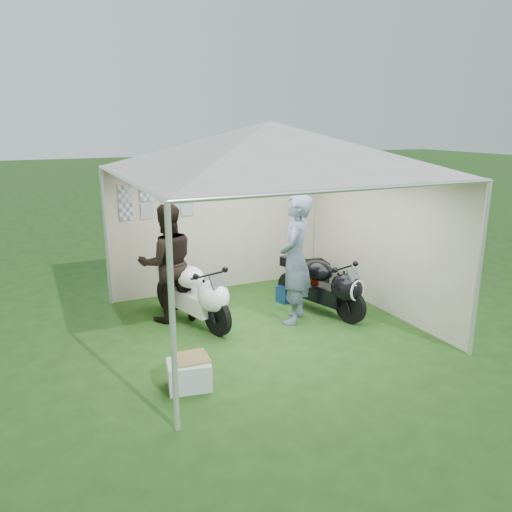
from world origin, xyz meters
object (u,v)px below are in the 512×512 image
object	(u,v)px
paddock_stand	(288,293)
equipment_box	(312,275)
crate_0	(189,375)
crate_1	(192,370)
person_dark_jacket	(167,263)
person_blue_jacket	(295,260)
canopy_tent	(268,152)
motorcycle_black	(325,285)
motorcycle_white	(195,292)

from	to	relation	value
paddock_stand	equipment_box	world-z (taller)	equipment_box
crate_0	crate_1	size ratio (longest dim) A/B	1.27
person_dark_jacket	person_blue_jacket	distance (m)	1.94
canopy_tent	person_blue_jacket	xyz separation A→B (m)	(0.45, -0.03, -1.59)
person_blue_jacket	crate_1	world-z (taller)	person_blue_jacket
paddock_stand	crate_1	xyz separation A→B (m)	(-2.37, -2.02, 0.03)
crate_1	crate_0	bearing A→B (deg)	-130.35
paddock_stand	crate_1	size ratio (longest dim) A/B	0.97
motorcycle_black	person_blue_jacket	xyz separation A→B (m)	(-0.58, -0.06, 0.50)
person_dark_jacket	crate_1	bearing A→B (deg)	85.25
canopy_tent	crate_0	bearing A→B (deg)	-141.71
paddock_stand	crate_1	bearing A→B (deg)	-139.52
motorcycle_black	crate_1	distance (m)	2.91
equipment_box	crate_0	size ratio (longest dim) A/B	1.06
canopy_tent	equipment_box	xyz separation A→B (m)	(1.52, 1.20, -2.32)
motorcycle_white	equipment_box	xyz separation A→B (m)	(2.49, 0.72, -0.25)
motorcycle_white	motorcycle_black	bearing A→B (deg)	-29.38
canopy_tent	motorcycle_white	world-z (taller)	canopy_tent
person_dark_jacket	equipment_box	xyz separation A→B (m)	(2.80, 0.36, -0.65)
canopy_tent	crate_0	distance (m)	3.19
canopy_tent	motorcycle_black	bearing A→B (deg)	1.50
motorcycle_white	equipment_box	world-z (taller)	motorcycle_white
person_blue_jacket	crate_0	size ratio (longest dim) A/B	4.06
motorcycle_black	person_dark_jacket	distance (m)	2.49
equipment_box	motorcycle_white	bearing A→B (deg)	-163.90
canopy_tent	person_dark_jacket	world-z (taller)	canopy_tent
paddock_stand	crate_0	size ratio (longest dim) A/B	0.77
equipment_box	crate_0	bearing A→B (deg)	-141.68
canopy_tent	equipment_box	world-z (taller)	canopy_tent
paddock_stand	person_dark_jacket	bearing A→B (deg)	178.86
crate_0	crate_1	world-z (taller)	crate_1
person_blue_jacket	crate_1	bearing A→B (deg)	-18.74
motorcycle_black	person_blue_jacket	bearing A→B (deg)	168.70
person_blue_jacket	motorcycle_white	bearing A→B (deg)	-69.19
canopy_tent	paddock_stand	size ratio (longest dim) A/B	15.21
paddock_stand	equipment_box	bearing A→B (deg)	29.00
motorcycle_white	motorcycle_black	xyz separation A→B (m)	(2.00, -0.46, -0.02)
crate_0	motorcycle_white	bearing A→B (deg)	69.39
motorcycle_white	paddock_stand	bearing A→B (deg)	-6.42
motorcycle_white	paddock_stand	size ratio (longest dim) A/B	4.85
crate_1	motorcycle_white	bearing A→B (deg)	70.37
equipment_box	person_blue_jacket	bearing A→B (deg)	-130.89
person_dark_jacket	crate_1	size ratio (longest dim) A/B	4.76
person_dark_jacket	motorcycle_black	bearing A→B (deg)	164.09
crate_0	crate_1	distance (m)	0.09
equipment_box	paddock_stand	bearing A→B (deg)	-151.00
canopy_tent	crate_1	xyz separation A→B (m)	(-1.58, -1.22, -2.40)
paddock_stand	motorcycle_black	bearing A→B (deg)	-72.66
person_dark_jacket	person_blue_jacket	xyz separation A→B (m)	(1.73, -0.87, 0.08)
equipment_box	person_dark_jacket	bearing A→B (deg)	-172.61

